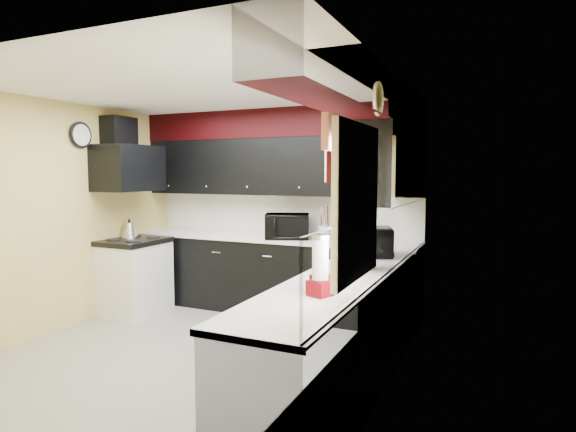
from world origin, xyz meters
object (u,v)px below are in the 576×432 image
(toaster_oven, at_px, (287,226))
(kettle, at_px, (129,230))
(microwave, at_px, (375,242))
(knife_block, at_px, (359,231))
(utensil_crock, at_px, (325,233))

(toaster_oven, bearing_deg, kettle, 173.64)
(microwave, distance_m, knife_block, 0.94)
(microwave, bearing_deg, knife_block, 4.00)
(toaster_oven, xyz_separation_m, utensil_crock, (0.44, 0.10, -0.07))
(toaster_oven, distance_m, knife_block, 0.86)
(toaster_oven, xyz_separation_m, kettle, (-1.93, -0.55, -0.08))
(knife_block, relative_size, kettle, 1.16)
(microwave, relative_size, kettle, 2.37)
(toaster_oven, height_order, microwave, toaster_oven)
(microwave, xyz_separation_m, utensil_crock, (-0.81, 0.81, -0.05))
(knife_block, xyz_separation_m, kettle, (-2.78, -0.69, -0.05))
(kettle, bearing_deg, utensil_crock, 15.39)
(utensil_crock, bearing_deg, knife_block, 5.80)
(toaster_oven, height_order, kettle, toaster_oven)
(utensil_crock, relative_size, kettle, 0.82)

